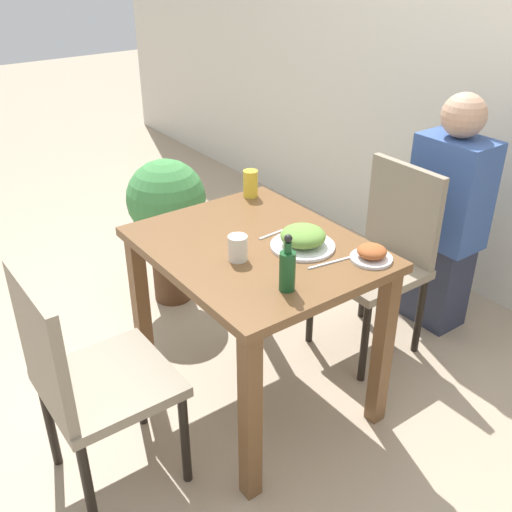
{
  "coord_description": "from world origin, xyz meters",
  "views": [
    {
      "loc": [
        1.61,
        -1.18,
        1.79
      ],
      "look_at": [
        0.0,
        0.0,
        0.69
      ],
      "focal_mm": 42.0,
      "sensor_mm": 36.0,
      "label": 1
    }
  ],
  "objects_px": {
    "drink_cup": "(238,248)",
    "sauce_bottle": "(287,269)",
    "juice_glass": "(251,184)",
    "potted_plant_left": "(167,210)",
    "side_plate": "(372,254)",
    "food_plate": "(303,238)",
    "person_figure": "(447,217)",
    "chair_near": "(84,375)",
    "chair_far": "(382,251)"
  },
  "relations": [
    {
      "from": "sauce_bottle",
      "to": "person_figure",
      "type": "relative_size",
      "value": 0.17
    },
    {
      "from": "potted_plant_left",
      "to": "person_figure",
      "type": "xyz_separation_m",
      "value": [
        0.97,
        0.98,
        0.06
      ]
    },
    {
      "from": "food_plate",
      "to": "person_figure",
      "type": "bearing_deg",
      "value": 93.74
    },
    {
      "from": "food_plate",
      "to": "side_plate",
      "type": "distance_m",
      "value": 0.26
    },
    {
      "from": "chair_far",
      "to": "person_figure",
      "type": "height_order",
      "value": "person_figure"
    },
    {
      "from": "chair_near",
      "to": "drink_cup",
      "type": "relative_size",
      "value": 9.41
    },
    {
      "from": "food_plate",
      "to": "potted_plant_left",
      "type": "bearing_deg",
      "value": -178.65
    },
    {
      "from": "chair_near",
      "to": "potted_plant_left",
      "type": "height_order",
      "value": "chair_near"
    },
    {
      "from": "sauce_bottle",
      "to": "potted_plant_left",
      "type": "bearing_deg",
      "value": 170.38
    },
    {
      "from": "chair_near",
      "to": "juice_glass",
      "type": "distance_m",
      "value": 1.11
    },
    {
      "from": "chair_far",
      "to": "juice_glass",
      "type": "relative_size",
      "value": 7.37
    },
    {
      "from": "side_plate",
      "to": "juice_glass",
      "type": "xyz_separation_m",
      "value": [
        -0.73,
        -0.01,
        0.04
      ]
    },
    {
      "from": "side_plate",
      "to": "juice_glass",
      "type": "bearing_deg",
      "value": -179.14
    },
    {
      "from": "drink_cup",
      "to": "potted_plant_left",
      "type": "xyz_separation_m",
      "value": [
        -0.97,
        0.22,
        -0.27
      ]
    },
    {
      "from": "chair_near",
      "to": "food_plate",
      "type": "xyz_separation_m",
      "value": [
        0.09,
        0.86,
        0.28
      ]
    },
    {
      "from": "chair_near",
      "to": "sauce_bottle",
      "type": "bearing_deg",
      "value": -114.32
    },
    {
      "from": "chair_near",
      "to": "person_figure",
      "type": "height_order",
      "value": "person_figure"
    },
    {
      "from": "sauce_bottle",
      "to": "person_figure",
      "type": "distance_m",
      "value": 1.24
    },
    {
      "from": "food_plate",
      "to": "potted_plant_left",
      "type": "distance_m",
      "value": 1.07
    },
    {
      "from": "juice_glass",
      "to": "potted_plant_left",
      "type": "bearing_deg",
      "value": -164.05
    },
    {
      "from": "side_plate",
      "to": "potted_plant_left",
      "type": "height_order",
      "value": "side_plate"
    },
    {
      "from": "side_plate",
      "to": "sauce_bottle",
      "type": "distance_m",
      "value": 0.37
    },
    {
      "from": "chair_near",
      "to": "drink_cup",
      "type": "xyz_separation_m",
      "value": [
        0.02,
        0.61,
        0.29
      ]
    },
    {
      "from": "chair_near",
      "to": "sauce_bottle",
      "type": "distance_m",
      "value": 0.76
    },
    {
      "from": "sauce_bottle",
      "to": "drink_cup",
      "type": "bearing_deg",
      "value": -176.53
    },
    {
      "from": "juice_glass",
      "to": "sauce_bottle",
      "type": "distance_m",
      "value": 0.79
    },
    {
      "from": "chair_near",
      "to": "juice_glass",
      "type": "height_order",
      "value": "chair_near"
    },
    {
      "from": "food_plate",
      "to": "potted_plant_left",
      "type": "xyz_separation_m",
      "value": [
        -1.03,
        -0.02,
        -0.26
      ]
    },
    {
      "from": "food_plate",
      "to": "juice_glass",
      "type": "relative_size",
      "value": 2.01
    },
    {
      "from": "chair_near",
      "to": "chair_far",
      "type": "relative_size",
      "value": 1.0
    },
    {
      "from": "chair_near",
      "to": "chair_far",
      "type": "distance_m",
      "value": 1.43
    },
    {
      "from": "side_plate",
      "to": "potted_plant_left",
      "type": "bearing_deg",
      "value": -172.67
    },
    {
      "from": "sauce_bottle",
      "to": "chair_far",
      "type": "bearing_deg",
      "value": 110.54
    },
    {
      "from": "chair_near",
      "to": "person_figure",
      "type": "distance_m",
      "value": 1.82
    },
    {
      "from": "chair_near",
      "to": "sauce_bottle",
      "type": "height_order",
      "value": "sauce_bottle"
    },
    {
      "from": "chair_near",
      "to": "food_plate",
      "type": "height_order",
      "value": "chair_near"
    },
    {
      "from": "chair_near",
      "to": "side_plate",
      "type": "xyz_separation_m",
      "value": [
        0.3,
        0.99,
        0.27
      ]
    },
    {
      "from": "sauce_bottle",
      "to": "chair_near",
      "type": "bearing_deg",
      "value": -114.32
    },
    {
      "from": "potted_plant_left",
      "to": "sauce_bottle",
      "type": "bearing_deg",
      "value": -9.62
    },
    {
      "from": "side_plate",
      "to": "drink_cup",
      "type": "height_order",
      "value": "drink_cup"
    },
    {
      "from": "side_plate",
      "to": "drink_cup",
      "type": "relative_size",
      "value": 1.63
    },
    {
      "from": "drink_cup",
      "to": "person_figure",
      "type": "bearing_deg",
      "value": 89.9
    },
    {
      "from": "juice_glass",
      "to": "food_plate",
      "type": "bearing_deg",
      "value": -13.91
    },
    {
      "from": "side_plate",
      "to": "sauce_bottle",
      "type": "xyz_separation_m",
      "value": [
        -0.02,
        -0.37,
        0.05
      ]
    },
    {
      "from": "food_plate",
      "to": "juice_glass",
      "type": "height_order",
      "value": "juice_glass"
    },
    {
      "from": "sauce_bottle",
      "to": "juice_glass",
      "type": "bearing_deg",
      "value": 153.01
    },
    {
      "from": "side_plate",
      "to": "juice_glass",
      "type": "distance_m",
      "value": 0.73
    },
    {
      "from": "drink_cup",
      "to": "sauce_bottle",
      "type": "xyz_separation_m",
      "value": [
        0.26,
        0.02,
        0.03
      ]
    },
    {
      "from": "chair_near",
      "to": "food_plate",
      "type": "bearing_deg",
      "value": -95.72
    },
    {
      "from": "chair_far",
      "to": "food_plate",
      "type": "bearing_deg",
      "value": -79.42
    }
  ]
}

